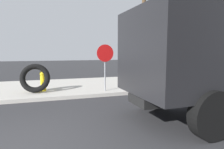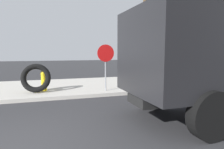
{
  "view_description": "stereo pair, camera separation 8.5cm",
  "coord_description": "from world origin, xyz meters",
  "px_view_note": "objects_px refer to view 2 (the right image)",
  "views": [
    {
      "loc": [
        0.56,
        -3.73,
        1.9
      ],
      "look_at": [
        2.64,
        2.67,
        1.11
      ],
      "focal_mm": 30.93,
      "sensor_mm": 36.0,
      "label": 1
    },
    {
      "loc": [
        0.64,
        -3.76,
        1.9
      ],
      "look_at": [
        2.64,
        2.67,
        1.11
      ],
      "focal_mm": 30.93,
      "sensor_mm": 36.0,
      "label": 2
    }
  ],
  "objects_px": {
    "loose_tire": "(36,78)",
    "bare_tree": "(144,34)",
    "stop_sign": "(106,59)",
    "fire_hydrant": "(44,80)"
  },
  "relations": [
    {
      "from": "fire_hydrant",
      "to": "loose_tire",
      "type": "bearing_deg",
      "value": -138.34
    },
    {
      "from": "fire_hydrant",
      "to": "loose_tire",
      "type": "xyz_separation_m",
      "value": [
        -0.31,
        -0.27,
        0.14
      ]
    },
    {
      "from": "bare_tree",
      "to": "loose_tire",
      "type": "bearing_deg",
      "value": -160.73
    },
    {
      "from": "loose_tire",
      "to": "bare_tree",
      "type": "height_order",
      "value": "bare_tree"
    },
    {
      "from": "fire_hydrant",
      "to": "stop_sign",
      "type": "height_order",
      "value": "stop_sign"
    },
    {
      "from": "loose_tire",
      "to": "bare_tree",
      "type": "relative_size",
      "value": 0.22
    },
    {
      "from": "loose_tire",
      "to": "stop_sign",
      "type": "height_order",
      "value": "stop_sign"
    },
    {
      "from": "stop_sign",
      "to": "bare_tree",
      "type": "bearing_deg",
      "value": 39.9
    },
    {
      "from": "fire_hydrant",
      "to": "stop_sign",
      "type": "bearing_deg",
      "value": -16.99
    },
    {
      "from": "stop_sign",
      "to": "bare_tree",
      "type": "xyz_separation_m",
      "value": [
        3.24,
        2.71,
        1.43
      ]
    }
  ]
}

